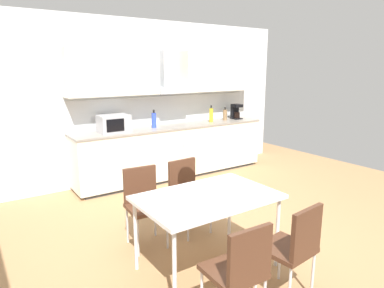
% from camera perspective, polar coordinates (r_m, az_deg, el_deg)
% --- Properties ---
extents(ground_plane, '(8.73, 8.03, 0.02)m').
position_cam_1_polar(ground_plane, '(4.11, 3.82, -15.95)').
color(ground_plane, '#9E754C').
extents(wall_back, '(6.98, 0.10, 2.77)m').
position_cam_1_polar(wall_back, '(6.02, -12.23, 6.90)').
color(wall_back, silver).
rests_on(wall_back, ground_plane).
extents(kitchen_counter, '(3.65, 0.65, 0.94)m').
position_cam_1_polar(kitchen_counter, '(6.25, -2.99, -1.14)').
color(kitchen_counter, '#333333').
rests_on(kitchen_counter, ground_plane).
extents(backsplash_tile, '(3.63, 0.02, 0.51)m').
position_cam_1_polar(backsplash_tile, '(6.37, -4.46, 5.70)').
color(backsplash_tile, silver).
rests_on(backsplash_tile, kitchen_counter).
extents(upper_wall_cabinets, '(3.63, 0.40, 0.75)m').
position_cam_1_polar(upper_wall_cabinets, '(6.19, -3.84, 11.85)').
color(upper_wall_cabinets, silver).
extents(microwave, '(0.48, 0.35, 0.28)m').
position_cam_1_polar(microwave, '(5.64, -12.91, 3.34)').
color(microwave, '#ADADB2').
rests_on(microwave, kitchen_counter).
extents(coffee_maker, '(0.18, 0.19, 0.30)m').
position_cam_1_polar(coffee_maker, '(7.03, 7.31, 5.40)').
color(coffee_maker, black).
rests_on(coffee_maker, kitchen_counter).
extents(bottle_yellow, '(0.07, 0.07, 0.32)m').
position_cam_1_polar(bottle_yellow, '(6.57, 3.21, 4.86)').
color(bottle_yellow, yellow).
rests_on(bottle_yellow, kitchen_counter).
extents(bottle_blue, '(0.08, 0.08, 0.31)m').
position_cam_1_polar(bottle_blue, '(5.96, -6.36, 3.99)').
color(bottle_blue, blue).
rests_on(bottle_blue, kitchen_counter).
extents(bottle_brown, '(0.08, 0.08, 0.25)m').
position_cam_1_polar(bottle_brown, '(6.81, 5.52, 4.87)').
color(bottle_brown, brown).
rests_on(bottle_brown, kitchen_counter).
extents(dining_table, '(1.31, 0.85, 0.76)m').
position_cam_1_polar(dining_table, '(3.32, 2.61, -9.39)').
color(dining_table, white).
rests_on(dining_table, ground_plane).
extents(chair_near_left, '(0.42, 0.42, 0.87)m').
position_cam_1_polar(chair_near_left, '(2.67, 8.06, -19.55)').
color(chair_near_left, '#4C2D1E').
rests_on(chair_near_left, ground_plane).
extents(chair_far_left, '(0.43, 0.43, 0.87)m').
position_cam_1_polar(chair_far_left, '(3.89, -8.08, -8.95)').
color(chair_far_left, '#4C2D1E').
rests_on(chair_far_left, ground_plane).
extents(chair_far_right, '(0.42, 0.42, 0.87)m').
position_cam_1_polar(chair_far_right, '(4.15, -0.86, -7.39)').
color(chair_far_right, '#4C2D1E').
rests_on(chair_far_right, ground_plane).
extents(chair_near_right, '(0.44, 0.44, 0.87)m').
position_cam_1_polar(chair_near_right, '(3.06, 16.75, -15.57)').
color(chair_near_right, '#4C2D1E').
rests_on(chair_near_right, ground_plane).
extents(pendant_lamp, '(0.32, 0.32, 0.22)m').
position_cam_1_polar(pendant_lamp, '(3.08, 2.83, 11.92)').
color(pendant_lamp, silver).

